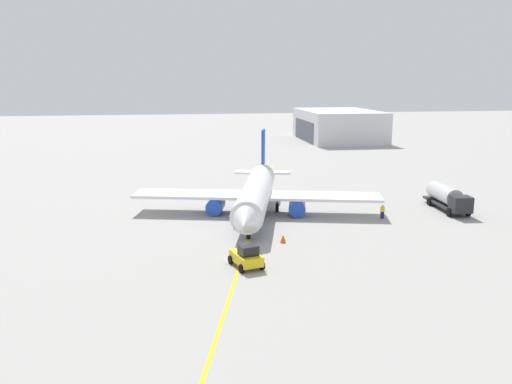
{
  "coord_description": "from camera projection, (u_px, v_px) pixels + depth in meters",
  "views": [
    {
      "loc": [
        64.39,
        -11.0,
        16.93
      ],
      "look_at": [
        0.0,
        0.0,
        3.0
      ],
      "focal_mm": 37.27,
      "sensor_mm": 36.0,
      "label": 1
    }
  ],
  "objects": [
    {
      "name": "ground_plane",
      "position": [
        256.0,
        215.0,
        67.42
      ],
      "size": [
        400.0,
        400.0,
        0.0
      ],
      "primitive_type": "plane",
      "color": "#9E9B96"
    },
    {
      "name": "airplane",
      "position": [
        256.0,
        194.0,
        67.37
      ],
      "size": [
        31.61,
        31.71,
        9.59
      ],
      "color": "white",
      "rests_on": "ground"
    },
    {
      "name": "fuel_tanker",
      "position": [
        448.0,
        197.0,
        69.72
      ],
      "size": [
        9.93,
        3.39,
        3.15
      ],
      "color": "#2D2D33",
      "rests_on": "ground"
    },
    {
      "name": "pushback_tug",
      "position": [
        247.0,
        257.0,
        48.58
      ],
      "size": [
        3.99,
        3.09,
        2.2
      ],
      "color": "yellow",
      "rests_on": "ground"
    },
    {
      "name": "refueling_worker",
      "position": [
        382.0,
        212.0,
        65.71
      ],
      "size": [
        0.51,
        0.61,
        1.71
      ],
      "color": "navy",
      "rests_on": "ground"
    },
    {
      "name": "safety_cone_nose",
      "position": [
        283.0,
        239.0,
        55.98
      ],
      "size": [
        0.66,
        0.66,
        0.73
      ],
      "primitive_type": "cone",
      "color": "#F2590F",
      "rests_on": "ground"
    },
    {
      "name": "safety_cone_wingtip",
      "position": [
        283.0,
        238.0,
        56.67
      ],
      "size": [
        0.56,
        0.56,
        0.62
      ],
      "primitive_type": "cone",
      "color": "#F2590F",
      "rests_on": "ground"
    },
    {
      "name": "distant_hangar",
      "position": [
        338.0,
        125.0,
        149.23
      ],
      "size": [
        30.78,
        20.36,
        8.36
      ],
      "color": "silver",
      "rests_on": "ground"
    },
    {
      "name": "taxi_line_marking",
      "position": [
        256.0,
        215.0,
        67.42
      ],
      "size": [
        77.01,
        19.92,
        0.01
      ],
      "primitive_type": "cube",
      "rotation": [
        0.0,
        0.0,
        -0.25
      ],
      "color": "yellow",
      "rests_on": "ground"
    }
  ]
}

